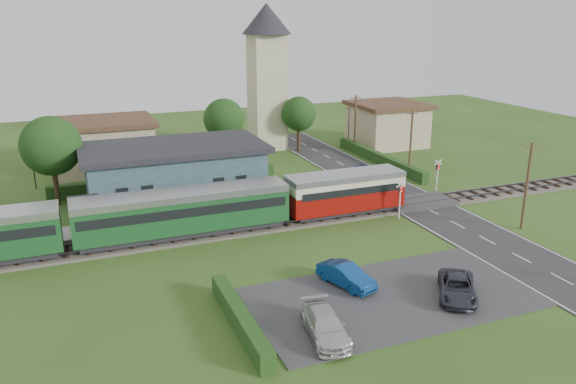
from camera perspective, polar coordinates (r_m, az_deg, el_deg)
name	(u,v)px	position (r m, az deg, el deg)	size (l,w,h in m)	color
ground	(327,227)	(45.18, 4.03, -3.59)	(120.00, 120.00, 0.00)	#2D4C19
railway_track	(317,218)	(46.83, 2.98, -2.64)	(76.00, 3.20, 0.49)	#4C443D
road	(432,211)	(50.11, 14.40, -1.92)	(6.00, 70.00, 0.05)	#28282B
car_park	(391,297)	(34.97, 10.44, -10.44)	(17.00, 9.00, 0.08)	#333335
crossing_deck	(419,202)	(51.58, 13.13, -1.03)	(6.20, 3.40, 0.45)	#333335
platform	(190,220)	(46.73, -9.92, -2.79)	(30.00, 3.00, 0.45)	gray
equipment_hut	(85,215)	(45.44, -19.92, -2.18)	(2.30, 2.30, 2.55)	beige
station_building	(175,173)	(51.41, -11.44, 1.90)	(16.00, 9.00, 5.30)	#496972
train	(140,216)	(42.49, -14.76, -2.42)	(43.20, 2.90, 3.40)	#232328
church_tower	(267,66)	(70.18, -2.16, 12.64)	(6.00, 6.00, 17.60)	beige
house_west	(104,144)	(64.37, -18.19, 4.62)	(10.80, 8.80, 5.50)	tan
house_east	(387,124)	(74.10, 10.05, 6.85)	(8.80, 8.80, 5.50)	tan
hedge_carpark	(240,319)	(31.17, -4.88, -12.74)	(0.80, 9.00, 1.20)	#193814
hedge_roadside	(379,158)	(64.94, 9.25, 3.40)	(0.80, 18.00, 1.20)	#193814
hedge_station	(167,182)	(56.24, -12.18, 1.05)	(22.00, 0.80, 1.30)	#193814
tree_a	(51,146)	(53.00, -22.94, 4.32)	(5.20, 5.20, 8.00)	#332316
tree_b	(224,119)	(64.05, -6.53, 7.36)	(4.60, 4.60, 7.34)	#332316
tree_c	(299,114)	(69.20, 1.11, 7.93)	(4.20, 4.20, 6.78)	#332316
utility_pole_b	(527,185)	(47.40, 23.09, 0.65)	(1.40, 0.22, 7.00)	#473321
utility_pole_c	(411,143)	(59.34, 12.35, 4.87)	(1.40, 0.22, 7.00)	#473321
utility_pole_d	(355,123)	(69.37, 6.83, 6.97)	(1.40, 0.22, 7.00)	#473321
crossing_signal_near	(400,194)	(47.16, 11.33, -0.22)	(0.84, 0.28, 3.28)	silver
crossing_signal_far	(438,171)	(54.93, 14.96, 2.06)	(0.84, 0.28, 3.28)	silver
streetlamp_west	(32,159)	(59.44, -24.57, 3.11)	(0.30, 0.30, 5.15)	#3F3F47
streetlamp_east	(349,120)	(74.65, 6.21, 7.29)	(0.30, 0.30, 5.15)	#3F3F47
car_on_road	(365,170)	(59.24, 7.78, 2.21)	(1.61, 4.01, 1.37)	navy
car_park_blue	(346,275)	(35.56, 5.93, -8.43)	(1.43, 4.11, 1.35)	navy
car_park_silver	(325,325)	(30.29, 3.78, -13.36)	(1.87, 4.61, 1.34)	#BDBDBD
car_park_dark	(457,288)	(35.51, 16.81, -9.28)	(2.09, 4.54, 1.26)	#2D2F3A
pedestrian_near	(270,199)	(48.11, -1.87, -0.69)	(0.55, 0.36, 1.51)	gray
pedestrian_far	(123,220)	(45.01, -16.42, -2.74)	(0.73, 0.57, 1.51)	gray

